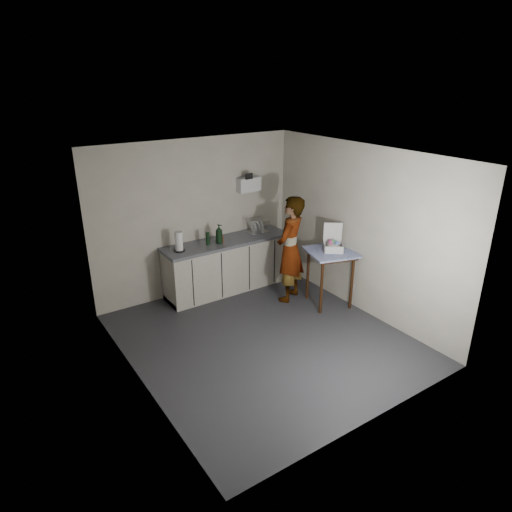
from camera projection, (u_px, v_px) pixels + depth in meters
ground at (264, 339)px, 6.52m from camera, size 4.00×4.00×0.00m
wall_back at (196, 218)px, 7.57m from camera, size 3.60×0.02×2.60m
wall_right at (361, 230)px, 6.96m from camera, size 0.02×4.00×2.60m
wall_left at (134, 288)px, 5.11m from camera, size 0.02×4.00×2.60m
ceiling at (265, 156)px, 5.55m from camera, size 3.60×4.00×0.01m
kitchen_counter at (227, 266)px, 7.88m from camera, size 2.24×0.62×0.91m
wall_shelf at (249, 184)px, 7.86m from camera, size 0.42×0.18×0.37m
side_table at (331, 258)px, 7.23m from camera, size 0.89×0.89×0.92m
standing_man at (290, 249)px, 7.38m from camera, size 0.77×0.68×1.76m
soap_bottle at (219, 234)px, 7.50m from camera, size 0.17×0.17×0.32m
soda_can at (222, 239)px, 7.58m from camera, size 0.06×0.06×0.11m
dark_bottle at (208, 239)px, 7.46m from camera, size 0.06×0.06×0.21m
paper_towel at (179, 242)px, 7.18m from camera, size 0.18×0.18×0.32m
dish_rack at (257, 229)px, 8.06m from camera, size 0.36×0.27×0.26m
bakery_box at (333, 245)px, 7.19m from camera, size 0.42×0.42×0.41m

